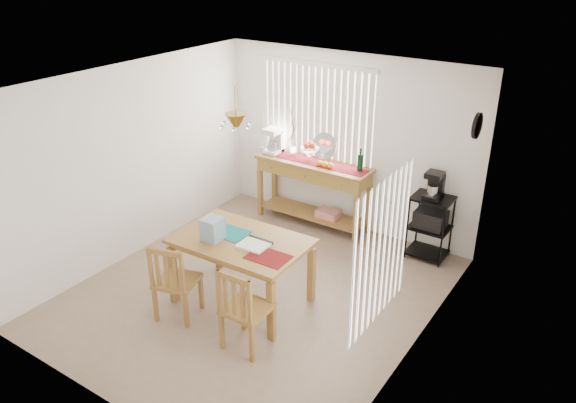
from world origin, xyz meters
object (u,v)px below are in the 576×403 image
Objects in this scene: sideboard at (314,178)px; chair_left at (175,282)px; wire_cart at (430,221)px; cart_items at (435,185)px; chair_right at (244,310)px; dining_table at (241,247)px.

chair_left is (-0.07, -2.88, -0.28)m from sideboard.
cart_items is at bearing 90.00° from wire_cart.
cart_items reaches higher than chair_right.
cart_items reaches higher than chair_left.
chair_right reaches higher than wire_cart.
dining_table is (0.34, -2.19, -0.03)m from sideboard.
sideboard is 4.86× the size of cart_items.
wire_cart is 0.57× the size of dining_table.
dining_table is 1.59× the size of chair_right.
sideboard is 1.85m from cart_items.
cart_items is (0.00, 0.01, 0.53)m from wire_cart.
chair_left is (-1.89, -2.91, -0.06)m from wire_cart.
chair_left is at bearing -123.04° from wire_cart.
cart_items reaches higher than dining_table.
dining_table is at bearing 129.56° from chair_right.
dining_table is at bearing -123.73° from wire_cart.
cart_items reaches higher than wire_cart.
wire_cart is at bearing 72.55° from chair_right.
dining_table is 0.92m from chair_right.
chair_right is (0.57, -0.69, -0.25)m from dining_table.
chair_right is (0.98, 0.01, 0.01)m from chair_left.
sideboard is at bearing 98.92° from dining_table.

